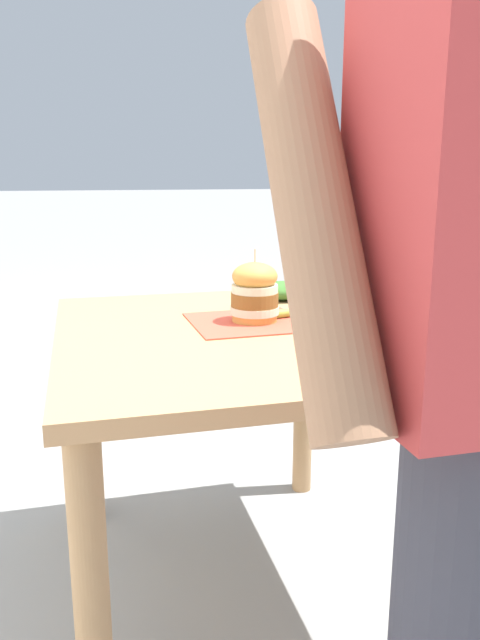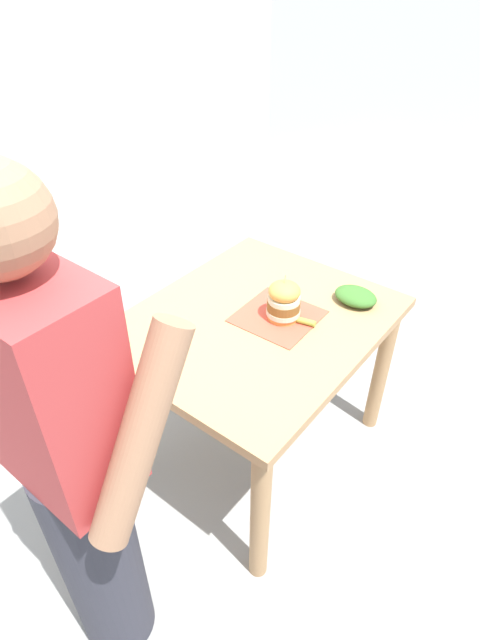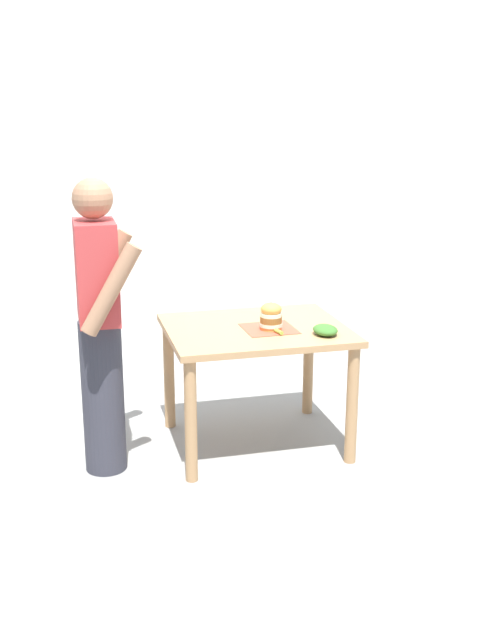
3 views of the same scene
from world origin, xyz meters
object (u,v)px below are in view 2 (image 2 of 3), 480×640
Objects in this scene: patio_table at (255,342)px; diner_across_table at (74,468)px; side_salad at (356,296)px; sandwich at (284,301)px; pickle_spear at (304,321)px.

diner_across_table is at bearing 97.05° from patio_table.
diner_across_table reaches higher than patio_table.
diner_across_table reaches higher than side_salad.
patio_table is 0.64× the size of diner_across_table.
diner_across_table is (-0.03, 1.01, 0.03)m from sandwich.
diner_across_table is at bearing 83.67° from side_salad.
sandwich reaches higher than patio_table.
side_salad is at bearing -96.33° from diner_across_table.
diner_across_table reaches higher than sandwich.
patio_table is 0.97m from diner_across_table.
sandwich is at bearing 10.31° from pickle_spear.
patio_table is 0.24m from pickle_spear.
pickle_spear reaches higher than patio_table.
patio_table is 6.01× the size of side_salad.
sandwich is 2.28× the size of pickle_spear.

